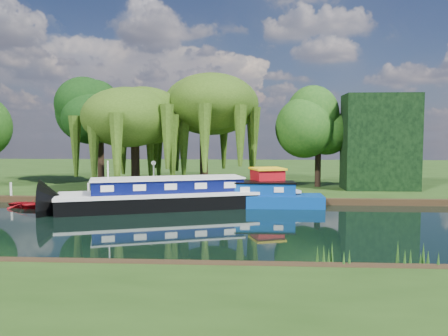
{
  "coord_description": "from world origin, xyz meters",
  "views": [
    {
      "loc": [
        8.03,
        -23.43,
        4.97
      ],
      "look_at": [
        6.33,
        5.86,
        2.8
      ],
      "focal_mm": 35.0,
      "sensor_mm": 36.0,
      "label": 1
    }
  ],
  "objects": [
    {
      "name": "tree_far_right",
      "position": [
        14.15,
        15.73,
        5.71
      ],
      "size": [
        4.67,
        4.67,
        7.64
      ],
      "color": "black",
      "rests_on": "far_bank"
    },
    {
      "name": "reeds_near",
      "position": [
        6.87,
        -7.57,
        0.55
      ],
      "size": [
        33.7,
        1.5,
        1.1
      ],
      "color": "#174712",
      "rests_on": "ground"
    },
    {
      "name": "conifer_hedge",
      "position": [
        19.0,
        14.0,
        4.45
      ],
      "size": [
        6.0,
        3.0,
        8.0
      ],
      "primitive_type": "cube",
      "color": "black",
      "rests_on": "far_bank"
    },
    {
      "name": "far_bank",
      "position": [
        0.0,
        34.0,
        0.23
      ],
      "size": [
        120.0,
        52.0,
        0.45
      ],
      "primitive_type": "cube",
      "color": "#1A340E",
      "rests_on": "ground"
    },
    {
      "name": "mooring_posts",
      "position": [
        -0.5,
        8.4,
        0.95
      ],
      "size": [
        19.16,
        0.16,
        1.0
      ],
      "color": "silver",
      "rests_on": "far_bank"
    },
    {
      "name": "dutch_barge",
      "position": [
        3.47,
        6.4,
        0.86
      ],
      "size": [
        16.72,
        8.58,
        3.46
      ],
      "rotation": [
        0.0,
        0.0,
        0.31
      ],
      "color": "black",
      "rests_on": "ground"
    },
    {
      "name": "narrowboat",
      "position": [
        6.61,
        7.01,
        0.68
      ],
      "size": [
        13.13,
        2.23,
        1.91
      ],
      "rotation": [
        0.0,
        0.0,
        -0.0
      ],
      "color": "navy",
      "rests_on": "ground"
    },
    {
      "name": "willow_left",
      "position": [
        -1.36,
        12.03,
        6.29
      ],
      "size": [
        6.71,
        6.71,
        8.04
      ],
      "color": "black",
      "rests_on": "far_bank"
    },
    {
      "name": "lamppost",
      "position": [
        0.5,
        10.5,
        2.42
      ],
      "size": [
        0.36,
        0.36,
        2.56
      ],
      "color": "silver",
      "rests_on": "far_bank"
    },
    {
      "name": "red_dinghy",
      "position": [
        -7.11,
        5.62,
        0.0
      ],
      "size": [
        3.43,
        2.81,
        0.62
      ],
      "primitive_type": "imported",
      "rotation": [
        0.0,
        0.0,
        1.32
      ],
      "color": "#A00B13",
      "rests_on": "ground"
    },
    {
      "name": "willow_right",
      "position": [
        4.16,
        13.65,
        7.04
      ],
      "size": [
        7.42,
        7.42,
        9.03
      ],
      "color": "black",
      "rests_on": "far_bank"
    },
    {
      "name": "ground",
      "position": [
        0.0,
        0.0,
        0.0
      ],
      "size": [
        120.0,
        120.0,
        0.0
      ],
      "primitive_type": "plane",
      "color": "black"
    },
    {
      "name": "tree_far_mid",
      "position": [
        -6.46,
        18.33,
        6.83
      ],
      "size": [
        5.66,
        5.66,
        9.26
      ],
      "color": "black",
      "rests_on": "far_bank"
    }
  ]
}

